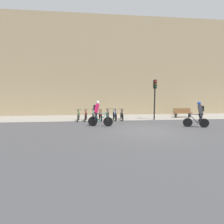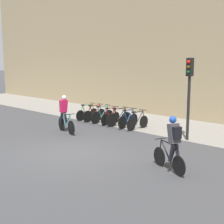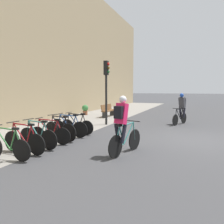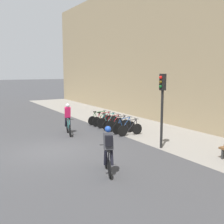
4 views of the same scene
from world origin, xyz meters
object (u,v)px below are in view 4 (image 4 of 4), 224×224
(traffic_light_pole, at_px, (162,97))
(cyclist_grey, at_px, (108,149))
(parked_bike_1, at_px, (104,120))
(cyclist_pink, at_px, (68,118))
(parked_bike_3, at_px, (113,123))
(parked_bike_0, at_px, (99,119))
(parked_bike_2, at_px, (108,122))
(parked_bike_4, at_px, (118,125))
(parked_bike_6, at_px, (130,129))
(parked_bike_5, at_px, (124,127))

(traffic_light_pole, bearing_deg, cyclist_grey, -66.04)
(parked_bike_1, height_order, traffic_light_pole, traffic_light_pole)
(cyclist_pink, height_order, parked_bike_3, cyclist_pink)
(parked_bike_0, xyz_separation_m, parked_bike_2, (1.25, 0.00, 0.01))
(cyclist_pink, height_order, parked_bike_4, cyclist_pink)
(parked_bike_0, height_order, parked_bike_6, parked_bike_6)
(parked_bike_3, distance_m, parked_bike_4, 0.62)
(cyclist_grey, distance_m, parked_bike_5, 6.61)
(parked_bike_0, distance_m, traffic_light_pole, 6.93)
(parked_bike_1, relative_size, parked_bike_5, 1.01)
(parked_bike_3, height_order, traffic_light_pole, traffic_light_pole)
(cyclist_grey, distance_m, parked_bike_6, 6.13)
(cyclist_pink, relative_size, parked_bike_4, 1.09)
(parked_bike_1, relative_size, parked_bike_6, 1.03)
(parked_bike_6, bearing_deg, parked_bike_1, -180.00)
(parked_bike_0, distance_m, parked_bike_6, 3.74)
(parked_bike_6, bearing_deg, cyclist_grey, -41.29)
(parked_bike_1, relative_size, parked_bike_4, 1.03)
(parked_bike_1, distance_m, traffic_light_pole, 6.34)
(parked_bike_4, relative_size, parked_bike_6, 1.01)
(parked_bike_2, height_order, traffic_light_pole, traffic_light_pole)
(cyclist_pink, relative_size, parked_bike_1, 1.06)
(parked_bike_0, bearing_deg, parked_bike_1, 0.09)
(parked_bike_1, height_order, parked_bike_5, parked_bike_5)
(parked_bike_2, relative_size, parked_bike_4, 1.00)
(cyclist_grey, bearing_deg, parked_bike_2, 150.37)
(parked_bike_2, xyz_separation_m, parked_bike_3, (0.63, -0.00, -0.02))
(parked_bike_5, distance_m, parked_bike_6, 0.62)
(parked_bike_0, height_order, parked_bike_1, parked_bike_1)
(parked_bike_3, xyz_separation_m, parked_bike_6, (1.87, 0.00, 0.01))
(parked_bike_5, bearing_deg, parked_bike_2, 179.99)
(parked_bike_0, height_order, traffic_light_pole, traffic_light_pole)
(parked_bike_1, height_order, parked_bike_6, parked_bike_1)
(parked_bike_1, xyz_separation_m, traffic_light_pole, (6.00, -0.17, 2.04))
(parked_bike_0, xyz_separation_m, parked_bike_5, (3.12, 0.00, 0.02))
(cyclist_pink, bearing_deg, parked_bike_2, 96.45)
(parked_bike_4, distance_m, traffic_light_pole, 4.60)
(cyclist_grey, relative_size, parked_bike_3, 1.08)
(parked_bike_2, height_order, parked_bike_5, parked_bike_5)
(parked_bike_2, xyz_separation_m, traffic_light_pole, (5.37, -0.17, 2.03))
(cyclist_grey, relative_size, parked_bike_5, 1.06)
(parked_bike_0, xyz_separation_m, parked_bike_1, (0.62, 0.00, 0.01))
(parked_bike_1, distance_m, parked_bike_2, 0.62)
(cyclist_pink, distance_m, parked_bike_6, 3.64)
(parked_bike_1, relative_size, parked_bike_3, 1.03)
(parked_bike_3, bearing_deg, parked_bike_5, 0.06)
(cyclist_pink, distance_m, traffic_light_pole, 5.91)
(parked_bike_1, distance_m, parked_bike_6, 3.12)
(parked_bike_2, xyz_separation_m, parked_bike_4, (1.25, 0.00, 0.01))
(cyclist_pink, height_order, parked_bike_2, cyclist_pink)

